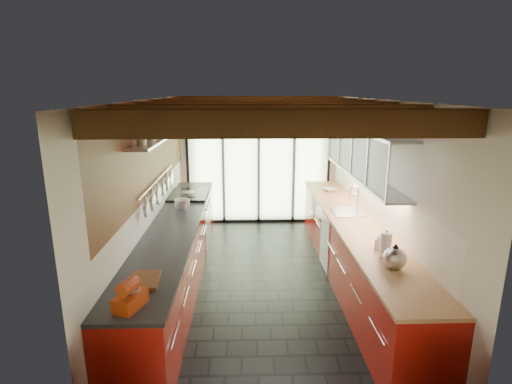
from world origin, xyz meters
TOP-DOWN VIEW (x-y plane):
  - ground at (0.00, 0.00)m, footprint 5.50×5.50m
  - room_shell at (0.00, 0.00)m, footprint 5.50×5.50m
  - ceiling_beams at (-0.00, 0.38)m, footprint 3.14×5.06m
  - glass_door at (0.00, 2.69)m, footprint 2.95×0.10m
  - left_counter at (-1.28, 0.00)m, footprint 0.68×5.00m
  - range_stove at (-1.28, 1.45)m, footprint 0.66×0.90m
  - right_counter at (1.27, 0.00)m, footprint 0.68×5.00m
  - sink_assembly at (1.29, 0.40)m, footprint 0.45×0.52m
  - upper_cabinets_right at (1.43, 0.30)m, footprint 0.34×3.00m
  - left_wall_fixtures at (-1.47, 0.25)m, footprint 0.28×2.60m
  - stand_mixer at (-1.27, -2.24)m, footprint 0.27×0.34m
  - pot_large at (-1.27, 0.69)m, footprint 0.30×0.30m
  - pot_small at (-1.27, 1.35)m, footprint 0.32×0.32m
  - cutting_board at (-1.27, -1.78)m, footprint 0.31×0.42m
  - kettle at (1.27, -1.54)m, footprint 0.31×0.33m
  - paper_towel at (1.27, -1.26)m, footprint 0.15×0.15m
  - soap_bottle at (1.27, -1.03)m, footprint 0.11×0.11m
  - bowl at (1.27, 1.69)m, footprint 0.29×0.29m

SIDE VIEW (x-z plane):
  - ground at x=0.00m, z-range 0.00..0.00m
  - right_counter at x=1.27m, z-range 0.00..0.92m
  - left_counter at x=-1.28m, z-range 0.00..0.92m
  - range_stove at x=-1.28m, z-range -0.01..0.96m
  - cutting_board at x=-1.27m, z-range 0.92..0.95m
  - bowl at x=1.27m, z-range 0.92..0.97m
  - sink_assembly at x=1.29m, z-range 0.75..1.17m
  - pot_small at x=-1.27m, z-range 0.92..1.01m
  - pot_large at x=-1.27m, z-range 0.92..1.07m
  - soap_bottle at x=1.27m, z-range 0.92..1.11m
  - stand_mixer at x=-1.27m, z-range 0.89..1.16m
  - kettle at x=1.27m, z-range 0.90..1.19m
  - paper_towel at x=1.27m, z-range 0.89..1.23m
  - room_shell at x=0.00m, z-range -1.10..4.40m
  - glass_door at x=0.00m, z-range 0.21..3.11m
  - left_wall_fixtures at x=-1.47m, z-range 1.32..2.28m
  - upper_cabinets_right at x=1.43m, z-range 0.35..3.35m
  - ceiling_beams at x=0.00m, z-range 0.01..4.91m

